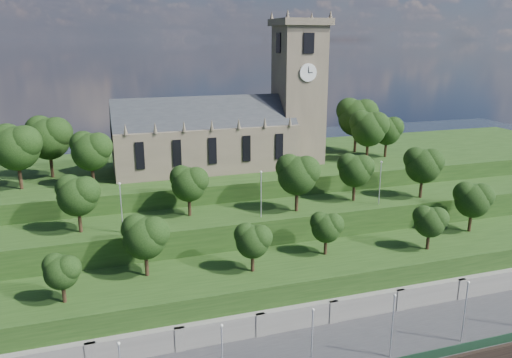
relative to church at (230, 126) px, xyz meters
name	(u,v)px	position (x,y,z in m)	size (l,w,h in m)	color
retaining_wall	(295,322)	(-0.79, -34.01, -20.02)	(160.00, 2.10, 5.00)	slate
embankment_lower	(279,290)	(-0.79, -27.98, -18.52)	(160.00, 12.00, 8.00)	#1D3913
embankment_upper	(255,247)	(-0.79, -16.98, -16.52)	(160.00, 10.00, 12.00)	#1D3913
hilltop	(222,199)	(-0.79, 4.02, -15.02)	(160.00, 32.00, 15.00)	#1D3913
church	(230,126)	(0.00, 0.00, 0.00)	(38.60, 12.35, 27.60)	brown
trees_lower	(308,225)	(3.51, -27.45, -9.54)	(65.91, 8.97, 8.25)	black
trees_upper	(285,175)	(3.76, -17.96, -4.87)	(60.25, 8.57, 8.94)	black
trees_hilltop	(223,131)	(-1.63, -0.91, -0.66)	(73.21, 16.72, 11.20)	black
lamp_posts_promenade	(312,337)	(-2.79, -43.48, -15.86)	(60.36, 0.36, 8.09)	#B2B2B7
lamp_posts_upper	(261,190)	(-0.79, -19.98, -6.35)	(40.36, 0.36, 7.16)	#B2B2B7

